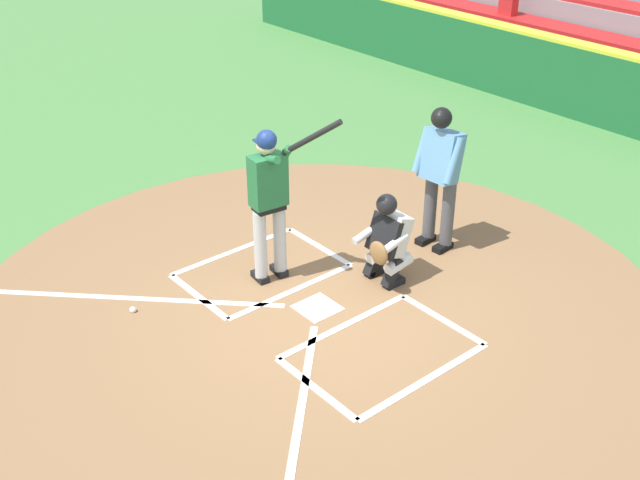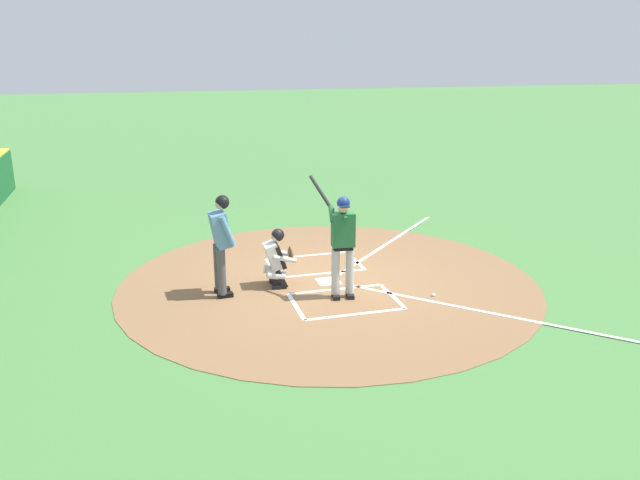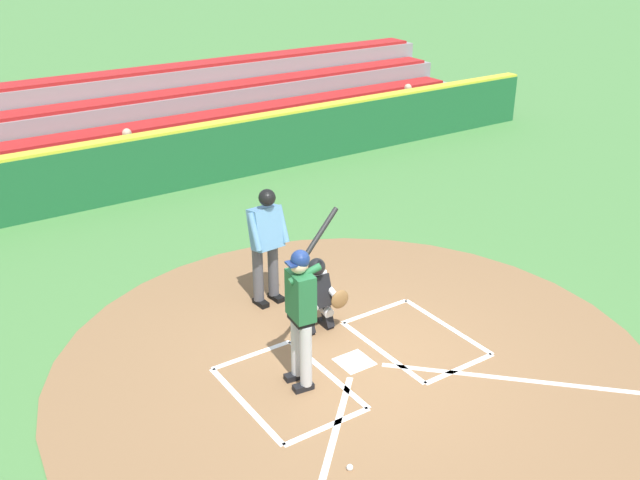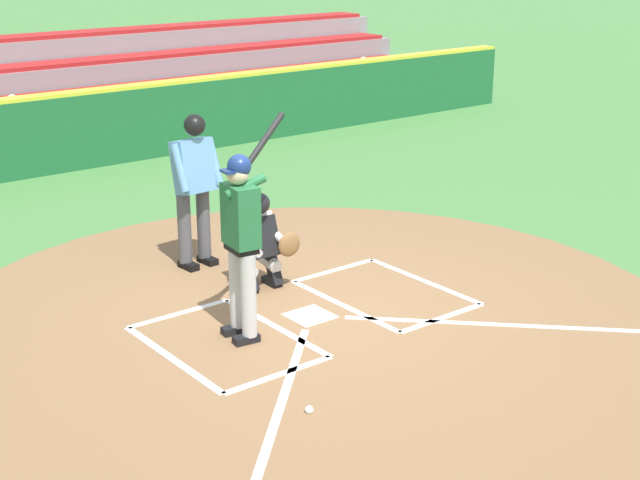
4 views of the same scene
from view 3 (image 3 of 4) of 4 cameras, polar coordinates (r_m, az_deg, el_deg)
name	(u,v)px [view 3 (image 3 of 4)]	position (r m, az deg, el deg)	size (l,w,h in m)	color
ground_plane	(354,363)	(9.84, 2.70, -9.55)	(120.00, 120.00, 0.00)	#4C8442
dirt_circle	(354,362)	(9.83, 2.70, -9.52)	(8.00, 8.00, 0.01)	olive
home_plate_and_chalk	(397,395)	(9.27, 6.00, -11.95)	(7.93, 4.91, 0.01)	white
batter	(301,308)	(8.85, -1.49, -5.33)	(0.99, 0.63, 2.13)	#BCBCBC
catcher	(317,293)	(10.25, -0.24, -4.15)	(0.59, 0.61, 1.13)	black
plate_umpire	(266,239)	(10.75, -4.22, 0.11)	(0.60, 0.44, 1.86)	#4C4C51
baseball	(350,467)	(8.19, 2.34, -17.34)	(0.07, 0.07, 0.07)	white
backstop_wall	(140,166)	(15.62, -13.87, 5.65)	(22.00, 0.36, 1.31)	#1E6033
bleacher_stand	(97,133)	(18.06, -17.02, 7.98)	(20.00, 3.40, 1.88)	gray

